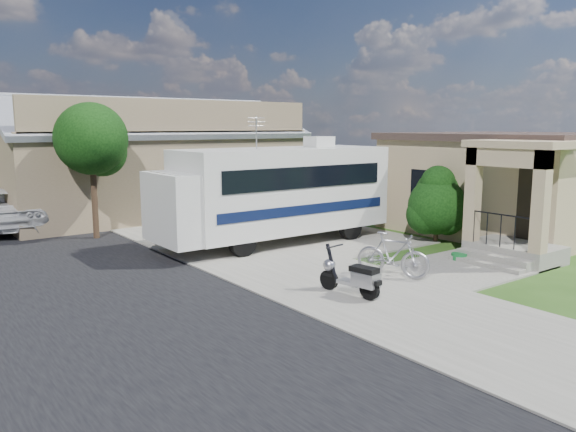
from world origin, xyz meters
TOP-DOWN VIEW (x-y plane):
  - ground at (0.00, 0.00)m, footprint 120.00×120.00m
  - sidewalk_slab at (-1.00, 10.00)m, footprint 4.00×80.00m
  - driveway_slab at (1.50, 4.50)m, footprint 7.00×6.00m
  - walk_slab at (3.00, -1.00)m, footprint 4.00×3.00m
  - house at (8.88, 1.43)m, footprint 9.47×7.80m
  - warehouse at (0.00, 13.97)m, footprint 12.50×8.40m
  - street_tree_a at (-3.70, 9.05)m, footprint 2.44×2.40m
  - street_tree_b at (-3.70, 19.05)m, footprint 2.44×2.40m
  - motorhome at (0.63, 4.70)m, footprint 7.90×2.60m
  - shrub at (4.98, 1.72)m, footprint 2.07×1.97m
  - scooter at (-1.40, -1.13)m, footprint 0.65×1.64m
  - bicycle at (0.47, -0.57)m, footprint 1.26×1.92m
  - pickup_truck at (-5.97, 12.71)m, footprint 3.17×5.81m
  - garden_hose at (3.39, -0.41)m, footprint 0.43×0.43m

SIDE VIEW (x-z plane):
  - ground at x=0.00m, z-range 0.00..0.00m
  - driveway_slab at x=1.50m, z-range 0.00..0.05m
  - walk_slab at x=3.00m, z-range 0.00..0.05m
  - sidewalk_slab at x=-1.00m, z-range 0.00..0.06m
  - garden_hose at x=3.39m, z-range 0.00..0.20m
  - scooter at x=-1.40m, z-range -0.06..1.02m
  - bicycle at x=0.47m, z-range 0.00..1.13m
  - pickup_truck at x=-5.97m, z-range 0.00..1.54m
  - shrub at x=4.98m, z-range 0.03..2.56m
  - motorhome at x=0.63m, z-range -0.29..3.76m
  - house at x=8.88m, z-range 0.00..3.55m
  - warehouse at x=0.00m, z-range -0.53..4.51m
  - street_tree_a at x=-3.70m, z-range 0.96..5.54m
  - street_tree_b at x=-3.70m, z-range 1.03..5.76m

